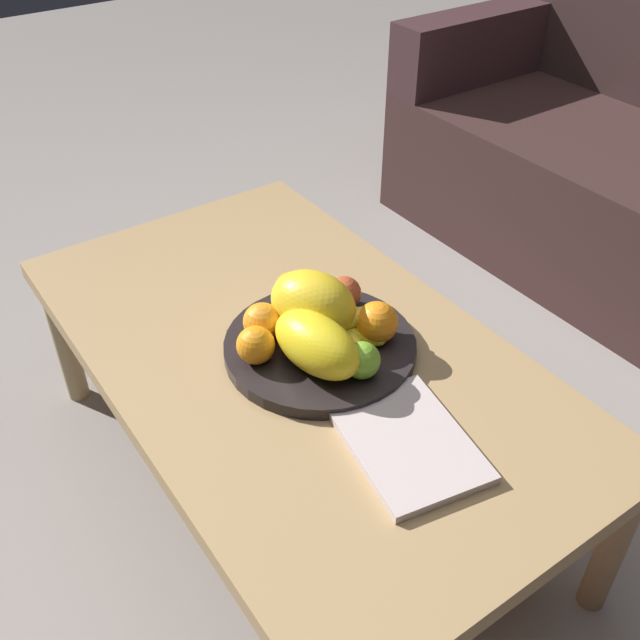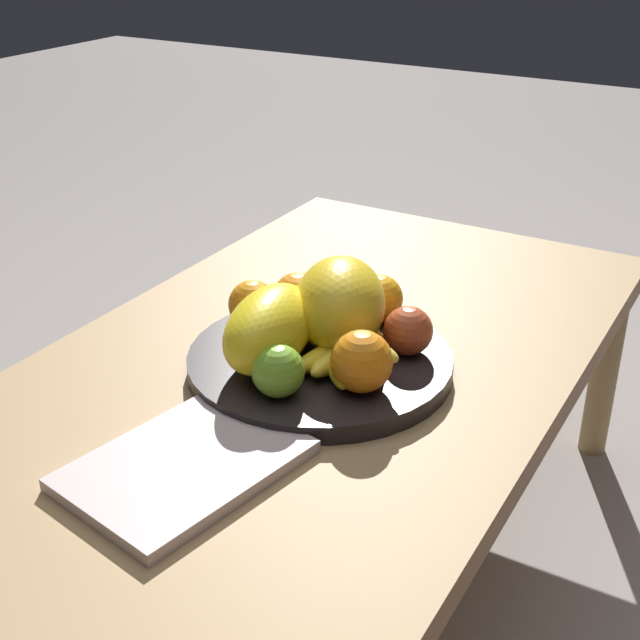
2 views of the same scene
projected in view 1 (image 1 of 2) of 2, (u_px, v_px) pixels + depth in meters
ground_plane at (300, 483)px, 1.58m from camera, size 8.00×8.00×0.00m
coffee_table at (296, 363)px, 1.37m from camera, size 1.17×0.67×0.39m
fruit_bowl at (320, 347)px, 1.33m from camera, size 0.35×0.35×0.03m
melon_large_front at (317, 344)px, 1.24m from camera, size 0.20×0.13×0.10m
melon_smaller_beside at (313, 304)px, 1.31m from camera, size 0.20×0.18×0.12m
orange_front at (292, 289)px, 1.39m from camera, size 0.07×0.07×0.07m
orange_left at (377, 322)px, 1.30m from camera, size 0.08×0.08×0.08m
orange_right at (256, 345)px, 1.26m from camera, size 0.07×0.07×0.07m
orange_back at (262, 322)px, 1.31m from camera, size 0.07×0.07×0.07m
apple_front at (362, 360)px, 1.23m from camera, size 0.07×0.07×0.07m
apple_left at (344, 293)px, 1.38m from camera, size 0.07×0.07×0.07m
banana_bunch at (345, 325)px, 1.32m from camera, size 0.17×0.15×0.06m
magazine at (407, 442)px, 1.15m from camera, size 0.28×0.22×0.02m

